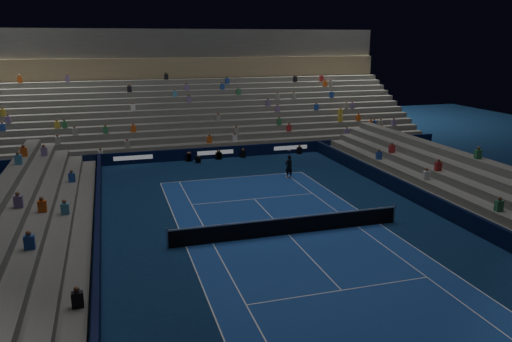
% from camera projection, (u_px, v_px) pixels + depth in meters
% --- Properties ---
extents(ground, '(90.00, 90.00, 0.00)m').
position_uv_depth(ground, '(288.00, 235.00, 26.61)').
color(ground, '#0B2246').
rests_on(ground, ground).
extents(court_surface, '(10.97, 23.77, 0.01)m').
position_uv_depth(court_surface, '(288.00, 235.00, 26.61)').
color(court_surface, navy).
rests_on(court_surface, ground).
extents(sponsor_barrier_far, '(44.00, 0.25, 1.00)m').
position_uv_depth(sponsor_barrier_far, '(215.00, 153.00, 43.62)').
color(sponsor_barrier_far, black).
rests_on(sponsor_barrier_far, ground).
extents(sponsor_barrier_east, '(0.25, 37.00, 1.00)m').
position_uv_depth(sponsor_barrier_east, '(444.00, 209.00, 29.18)').
color(sponsor_barrier_east, black).
rests_on(sponsor_barrier_east, ground).
extents(sponsor_barrier_west, '(0.25, 37.00, 1.00)m').
position_uv_depth(sponsor_barrier_west, '(98.00, 247.00, 23.79)').
color(sponsor_barrier_west, black).
rests_on(sponsor_barrier_west, ground).
extents(grandstand_main, '(44.00, 15.20, 11.20)m').
position_uv_depth(grandstand_main, '(195.00, 106.00, 51.59)').
color(grandstand_main, '#62625E').
rests_on(grandstand_main, ground).
extents(grandstand_east, '(5.00, 37.00, 2.50)m').
position_uv_depth(grandstand_east, '(493.00, 197.00, 30.03)').
color(grandstand_east, slate).
rests_on(grandstand_east, ground).
extents(grandstand_west, '(5.00, 37.00, 2.50)m').
position_uv_depth(grandstand_west, '(18.00, 247.00, 22.72)').
color(grandstand_west, '#5F5F5B').
rests_on(grandstand_west, ground).
extents(tennis_net, '(12.90, 0.10, 1.10)m').
position_uv_depth(tennis_net, '(288.00, 226.00, 26.48)').
color(tennis_net, '#B2B2B7').
rests_on(tennis_net, ground).
extents(tennis_player, '(0.72, 0.57, 1.75)m').
position_uv_depth(tennis_player, '(289.00, 167.00, 37.30)').
color(tennis_player, black).
rests_on(tennis_player, ground).
extents(broadcast_camera, '(0.41, 0.84, 0.53)m').
position_uv_depth(broadcast_camera, '(198.00, 159.00, 42.08)').
color(broadcast_camera, black).
rests_on(broadcast_camera, ground).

